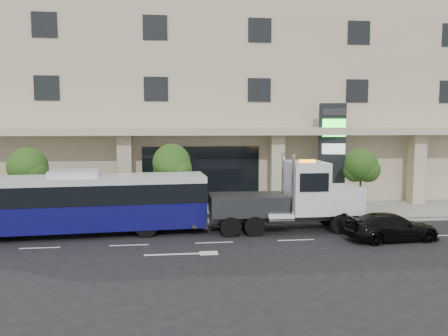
# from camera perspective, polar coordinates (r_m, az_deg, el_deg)

# --- Properties ---
(ground) EXTENTS (120.00, 120.00, 0.00)m
(ground) POSITION_cam_1_polar(r_m,az_deg,el_deg) (22.55, -1.64, -8.72)
(ground) COLOR black
(ground) RESTS_ON ground
(sidewalk) EXTENTS (120.00, 6.00, 0.15)m
(sidewalk) POSITION_cam_1_polar(r_m,az_deg,el_deg) (27.40, -2.56, -6.01)
(sidewalk) COLOR gray
(sidewalk) RESTS_ON ground
(curb) EXTENTS (120.00, 0.30, 0.15)m
(curb) POSITION_cam_1_polar(r_m,az_deg,el_deg) (24.47, -2.05, -7.41)
(curb) COLOR gray
(curb) RESTS_ON ground
(convention_center) EXTENTS (60.00, 17.60, 20.00)m
(convention_center) POSITION_cam_1_polar(r_m,az_deg,el_deg) (37.51, -3.78, 12.28)
(convention_center) COLOR tan
(convention_center) RESTS_ON ground
(tree_left) EXTENTS (2.27, 2.20, 4.22)m
(tree_left) POSITION_cam_1_polar(r_m,az_deg,el_deg) (26.74, -24.20, -0.20)
(tree_left) COLOR #422B19
(tree_left) RESTS_ON sidewalk
(tree_mid) EXTENTS (2.28, 2.20, 4.38)m
(tree_mid) POSITION_cam_1_polar(r_m,az_deg,el_deg) (25.47, -6.80, 0.32)
(tree_mid) COLOR #422B19
(tree_mid) RESTS_ON sidewalk
(tree_right) EXTENTS (2.10, 2.00, 4.04)m
(tree_right) POSITION_cam_1_polar(r_m,az_deg,el_deg) (27.93, 17.52, 0.10)
(tree_right) COLOR #422B19
(tree_right) RESTS_ON sidewalk
(city_bus) EXTENTS (13.30, 3.68, 3.33)m
(city_bus) POSITION_cam_1_polar(r_m,az_deg,el_deg) (23.45, -18.80, -4.24)
(city_bus) COLOR black
(city_bus) RESTS_ON ground
(tow_truck) EXTENTS (9.05, 2.35, 4.13)m
(tow_truck) POSITION_cam_1_polar(r_m,az_deg,el_deg) (23.43, 8.88, -4.01)
(tow_truck) COLOR #2D3033
(tow_truck) RESTS_ON ground
(black_sedan) EXTENTS (4.70, 2.21, 1.32)m
(black_sedan) POSITION_cam_1_polar(r_m,az_deg,el_deg) (22.90, 21.04, -7.17)
(black_sedan) COLOR black
(black_sedan) RESTS_ON ground
(signage_pylon) EXTENTS (1.81, 1.02, 6.88)m
(signage_pylon) POSITION_cam_1_polar(r_m,az_deg,el_deg) (29.83, 13.89, 1.69)
(signage_pylon) COLOR black
(signage_pylon) RESTS_ON sidewalk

